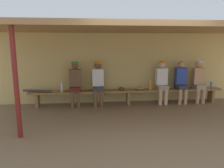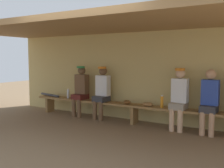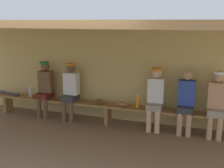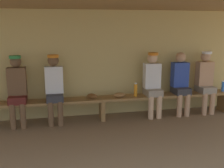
% 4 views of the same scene
% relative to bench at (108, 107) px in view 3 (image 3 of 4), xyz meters
% --- Properties ---
extents(ground_plane, '(24.00, 24.00, 0.00)m').
position_rel_bench_xyz_m(ground_plane, '(0.00, -1.55, -0.39)').
color(ground_plane, brown).
extents(back_wall, '(8.00, 0.20, 2.20)m').
position_rel_bench_xyz_m(back_wall, '(0.00, 0.45, 0.71)').
color(back_wall, tan).
rests_on(back_wall, ground).
extents(dugout_roof, '(8.00, 2.80, 0.12)m').
position_rel_bench_xyz_m(dugout_roof, '(0.00, -0.85, 1.87)').
color(dugout_roof, '#9E7547').
rests_on(dugout_roof, back_wall).
extents(bench, '(6.00, 0.36, 0.46)m').
position_rel_bench_xyz_m(bench, '(0.00, 0.00, 0.00)').
color(bench, olive).
rests_on(bench, ground).
extents(player_with_sunglasses, '(0.34, 0.42, 1.34)m').
position_rel_bench_xyz_m(player_with_sunglasses, '(1.70, 0.00, 0.34)').
color(player_with_sunglasses, '#333338').
rests_on(player_with_sunglasses, ground).
extents(player_in_red, '(0.34, 0.42, 1.34)m').
position_rel_bench_xyz_m(player_in_red, '(-0.93, 0.00, 0.36)').
color(player_in_red, '#333338').
rests_on(player_in_red, ground).
extents(player_shirtless_tan, '(0.34, 0.42, 1.34)m').
position_rel_bench_xyz_m(player_shirtless_tan, '(1.07, 0.00, 0.36)').
color(player_shirtless_tan, gray).
rests_on(player_shirtless_tan, ground).
extents(player_in_blue, '(0.34, 0.42, 1.34)m').
position_rel_bench_xyz_m(player_in_blue, '(-1.61, 0.00, 0.36)').
color(player_in_blue, '#591E19').
rests_on(player_in_blue, ground).
extents(player_near_post, '(0.34, 0.42, 1.34)m').
position_rel_bench_xyz_m(player_near_post, '(2.29, 0.00, 0.36)').
color(player_near_post, gray).
rests_on(player_near_post, ground).
extents(water_bottle_blue, '(0.06, 0.06, 0.26)m').
position_rel_bench_xyz_m(water_bottle_blue, '(-2.02, -0.04, 0.20)').
color(water_bottle_blue, silver).
rests_on(water_bottle_blue, bench).
extents(water_bottle_green, '(0.07, 0.07, 0.28)m').
position_rel_bench_xyz_m(water_bottle_green, '(0.70, -0.03, 0.21)').
color(water_bottle_green, orange).
rests_on(water_bottle_green, bench).
extents(baseball_glove_tan, '(0.27, 0.29, 0.09)m').
position_rel_bench_xyz_m(baseball_glove_tan, '(-0.20, 0.00, 0.12)').
color(baseball_glove_tan, brown).
rests_on(baseball_glove_tan, bench).
extents(baseball_glove_dark_brown, '(0.26, 0.20, 0.09)m').
position_rel_bench_xyz_m(baseball_glove_dark_brown, '(0.35, -0.02, 0.12)').
color(baseball_glove_dark_brown, olive).
rests_on(baseball_glove_dark_brown, bench).
extents(baseball_bat, '(0.86, 0.27, 0.07)m').
position_rel_bench_xyz_m(baseball_bat, '(-2.74, -0.00, 0.11)').
color(baseball_bat, '#333338').
rests_on(baseball_bat, bench).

